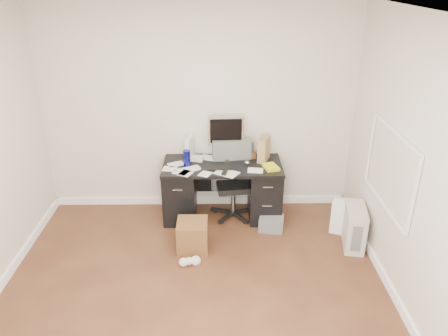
# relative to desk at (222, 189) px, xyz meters

# --- Properties ---
(ground) EXTENTS (4.00, 4.00, 0.00)m
(ground) POSITION_rel_desk_xyz_m (-0.30, -1.65, -0.40)
(ground) COLOR #442115
(ground) RESTS_ON ground
(room_shell) EXTENTS (4.02, 4.02, 2.71)m
(room_shell) POSITION_rel_desk_xyz_m (-0.27, -1.62, 1.26)
(room_shell) COLOR beige
(room_shell) RESTS_ON ground
(desk) EXTENTS (1.50, 0.70, 0.75)m
(desk) POSITION_rel_desk_xyz_m (0.00, 0.00, 0.00)
(desk) COLOR black
(desk) RESTS_ON ground
(loose_papers) EXTENTS (1.10, 0.60, 0.00)m
(loose_papers) POSITION_rel_desk_xyz_m (-0.20, -0.05, 0.35)
(loose_papers) COLOR silver
(loose_papers) RESTS_ON desk
(lcd_monitor) EXTENTS (0.47, 0.28, 0.58)m
(lcd_monitor) POSITION_rel_desk_xyz_m (0.05, 0.20, 0.64)
(lcd_monitor) COLOR #B0B0B5
(lcd_monitor) RESTS_ON desk
(keyboard) EXTENTS (0.41, 0.15, 0.02)m
(keyboard) POSITION_rel_desk_xyz_m (-0.06, -0.12, 0.36)
(keyboard) COLOR black
(keyboard) RESTS_ON desk
(computer_mouse) EXTENTS (0.07, 0.07, 0.06)m
(computer_mouse) POSITION_rel_desk_xyz_m (0.31, -0.03, 0.38)
(computer_mouse) COLOR #B0B0B5
(computer_mouse) RESTS_ON desk
(travel_mug) EXTENTS (0.12, 0.12, 0.20)m
(travel_mug) POSITION_rel_desk_xyz_m (-0.44, -0.03, 0.45)
(travel_mug) COLOR #14178F
(travel_mug) RESTS_ON desk
(white_binder) EXTENTS (0.17, 0.27, 0.29)m
(white_binder) POSITION_rel_desk_xyz_m (-0.42, 0.19, 0.50)
(white_binder) COLOR silver
(white_binder) RESTS_ON desk
(magazine_file) EXTENTS (0.22, 0.30, 0.31)m
(magazine_file) POSITION_rel_desk_xyz_m (0.53, 0.13, 0.51)
(magazine_file) COLOR olive
(magazine_file) RESTS_ON desk
(pen_cup) EXTENTS (0.12, 0.12, 0.22)m
(pen_cup) POSITION_rel_desk_xyz_m (0.39, 0.18, 0.46)
(pen_cup) COLOR #553018
(pen_cup) RESTS_ON desk
(yellow_book) EXTENTS (0.22, 0.26, 0.04)m
(yellow_book) POSITION_rel_desk_xyz_m (0.60, -0.13, 0.37)
(yellow_book) COLOR yellow
(yellow_book) RESTS_ON desk
(paper_remote) EXTENTS (0.36, 0.34, 0.02)m
(paper_remote) POSITION_rel_desk_xyz_m (0.05, -0.26, 0.36)
(paper_remote) COLOR silver
(paper_remote) RESTS_ON desk
(office_chair) EXTENTS (0.64, 0.64, 1.01)m
(office_chair) POSITION_rel_desk_xyz_m (0.14, 0.01, 0.10)
(office_chair) COLOR #555855
(office_chair) RESTS_ON ground
(pc_tower) EXTENTS (0.30, 0.52, 0.49)m
(pc_tower) POSITION_rel_desk_xyz_m (1.54, -0.69, -0.15)
(pc_tower) COLOR #B8B2A6
(pc_tower) RESTS_ON ground
(shopping_bag) EXTENTS (0.37, 0.32, 0.42)m
(shopping_bag) POSITION_rel_desk_xyz_m (1.49, -0.43, -0.19)
(shopping_bag) COLOR white
(shopping_bag) RESTS_ON ground
(wicker_basket) EXTENTS (0.35, 0.35, 0.35)m
(wicker_basket) POSITION_rel_desk_xyz_m (-0.35, -0.73, -0.22)
(wicker_basket) COLOR #4E3817
(wicker_basket) RESTS_ON ground
(desk_printer) EXTENTS (0.34, 0.30, 0.18)m
(desk_printer) POSITION_rel_desk_xyz_m (0.61, -0.34, -0.31)
(desk_printer) COLOR #5E5E63
(desk_printer) RESTS_ON ground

